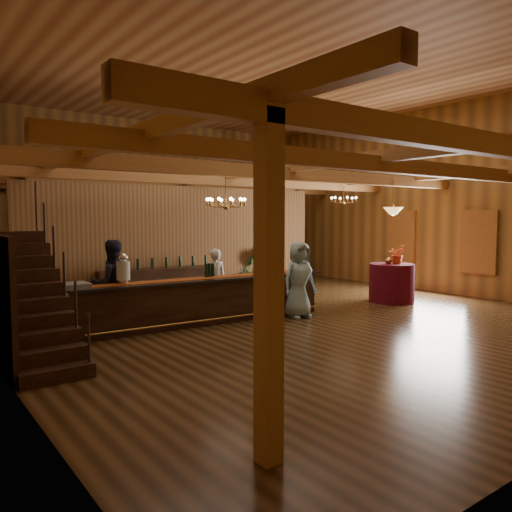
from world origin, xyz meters
TOP-DOWN VIEW (x-y plane):
  - floor at (0.00, 0.00)m, footprint 14.00×14.00m
  - ceiling at (0.00, 0.00)m, footprint 14.00×14.00m
  - wall_back at (0.00, 7.00)m, footprint 12.00×0.10m
  - wall_right at (6.00, 0.00)m, footprint 0.10×14.00m
  - beam_grid at (0.00, 0.51)m, footprint 11.90×13.90m
  - support_posts at (0.00, -0.50)m, footprint 9.20×10.20m
  - partition_wall at (-0.50, 3.50)m, footprint 9.00×0.18m
  - window_right_front at (5.95, -1.60)m, footprint 0.12×1.05m
  - window_right_back at (5.95, 1.00)m, footprint 0.12×1.05m
  - staircase at (-5.45, -0.74)m, footprint 1.00×2.80m
  - backroom_boxes at (-0.29, 5.50)m, footprint 4.10×0.60m
  - tasting_bar at (-1.83, 0.06)m, footprint 5.76×1.08m
  - beverage_dispenser at (-3.59, 0.22)m, footprint 0.26×0.26m
  - glass_rack_tray at (-4.54, 0.18)m, footprint 0.50×0.50m
  - raffle_drum at (0.66, -0.14)m, footprint 0.34×0.24m
  - bar_bottle_0 at (-1.77, 0.17)m, footprint 0.07×0.07m
  - bar_bottle_1 at (-1.69, 0.16)m, footprint 0.07×0.07m
  - bar_bottle_2 at (-1.61, 0.16)m, footprint 0.07×0.07m
  - backbar_shelf at (-1.51, 2.98)m, footprint 3.24×0.78m
  - round_table at (3.45, -0.62)m, footprint 1.17×1.17m
  - chandelier_left at (-1.60, -0.37)m, footprint 0.80×0.80m
  - chandelier_right at (4.17, 1.82)m, footprint 0.80×0.80m
  - pendant_lamp at (3.45, -0.62)m, footprint 0.52×0.52m
  - bartender at (-1.08, 0.94)m, footprint 0.64×0.54m
  - staff_second at (-3.64, 0.71)m, footprint 0.92×0.74m
  - guest at (0.11, -0.70)m, footprint 0.87×0.60m
  - floor_plant at (1.69, 3.38)m, footprint 0.82×0.72m
  - table_flowers at (3.60, -0.65)m, footprint 0.56×0.52m
  - table_vase at (3.35, -0.58)m, footprint 0.19×0.19m

SIDE VIEW (x-z plane):
  - floor at x=0.00m, z-range 0.00..0.00m
  - backbar_shelf at x=-1.51m, z-range 0.00..0.90m
  - tasting_bar at x=-1.83m, z-range 0.00..0.97m
  - round_table at x=3.45m, z-range 0.00..1.01m
  - backroom_boxes at x=-0.29m, z-range -0.02..1.08m
  - floor_plant at x=1.69m, z-range 0.00..1.30m
  - bartender at x=-1.08m, z-range 0.00..1.51m
  - guest at x=0.11m, z-range 0.00..1.71m
  - staff_second at x=-3.64m, z-range 0.00..1.80m
  - staircase at x=-5.45m, z-range 0.00..2.00m
  - glass_rack_tray at x=-4.54m, z-range 0.96..1.06m
  - bar_bottle_0 at x=-1.77m, z-range 0.96..1.26m
  - bar_bottle_1 at x=-1.69m, z-range 0.96..1.26m
  - bar_bottle_2 at x=-1.61m, z-range 0.96..1.26m
  - raffle_drum at x=0.66m, z-range 0.98..1.28m
  - table_vase at x=3.35m, z-range 1.01..1.34m
  - beverage_dispenser at x=-3.59m, z-range 0.94..1.54m
  - table_flowers at x=3.60m, z-range 1.01..1.52m
  - window_right_front at x=5.95m, z-range 0.67..2.42m
  - window_right_back at x=5.95m, z-range 0.67..2.42m
  - partition_wall at x=-0.50m, z-range 0.00..3.10m
  - support_posts at x=0.00m, z-range 0.00..3.20m
  - pendant_lamp at x=3.45m, z-range 1.95..2.85m
  - chandelier_left at x=-1.60m, z-range 2.15..2.96m
  - wall_back at x=0.00m, z-range 0.00..5.50m
  - wall_right at x=6.00m, z-range 0.00..5.50m
  - chandelier_right at x=4.17m, z-range 2.49..3.07m
  - beam_grid at x=0.00m, z-range 3.05..3.44m
  - ceiling at x=0.00m, z-range 5.50..5.50m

